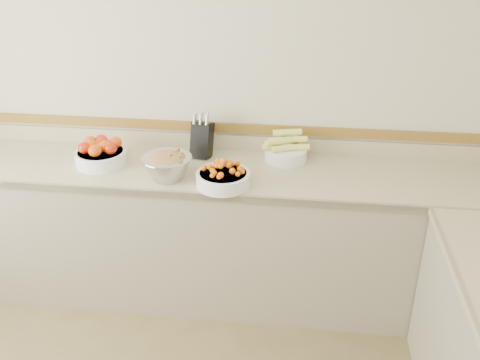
# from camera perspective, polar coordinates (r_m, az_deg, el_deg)

# --- Properties ---
(back_wall) EXTENTS (4.00, 0.00, 4.00)m
(back_wall) POSITION_cam_1_polar(r_m,az_deg,el_deg) (3.41, -4.55, 9.74)
(back_wall) COLOR beige
(back_wall) RESTS_ON ground_plane
(counter_back) EXTENTS (4.00, 0.65, 1.08)m
(counter_back) POSITION_cam_1_polar(r_m,az_deg,el_deg) (3.47, -5.10, -5.37)
(counter_back) COLOR tan
(counter_back) RESTS_ON ground_plane
(knife_block) EXTENTS (0.15, 0.17, 0.29)m
(knife_block) POSITION_cam_1_polar(r_m,az_deg,el_deg) (3.36, -4.08, 4.42)
(knife_block) COLOR black
(knife_block) RESTS_ON counter_back
(tomato_bowl) EXTENTS (0.32, 0.32, 0.15)m
(tomato_bowl) POSITION_cam_1_polar(r_m,az_deg,el_deg) (3.38, -14.65, 2.83)
(tomato_bowl) COLOR white
(tomato_bowl) RESTS_ON counter_back
(cherry_tomato_bowl) EXTENTS (0.31, 0.31, 0.17)m
(cherry_tomato_bowl) POSITION_cam_1_polar(r_m,az_deg,el_deg) (3.00, -1.81, 0.37)
(cherry_tomato_bowl) COLOR white
(cherry_tomato_bowl) RESTS_ON counter_back
(corn_bowl) EXTENTS (0.29, 0.27, 0.19)m
(corn_bowl) POSITION_cam_1_polar(r_m,az_deg,el_deg) (3.33, 4.90, 3.18)
(corn_bowl) COLOR white
(corn_bowl) RESTS_ON counter_back
(rhubarb_bowl) EXTENTS (0.29, 0.29, 0.17)m
(rhubarb_bowl) POSITION_cam_1_polar(r_m,az_deg,el_deg) (3.10, -7.78, 1.59)
(rhubarb_bowl) COLOR #B2B2BA
(rhubarb_bowl) RESTS_ON counter_back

